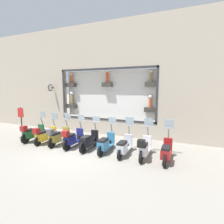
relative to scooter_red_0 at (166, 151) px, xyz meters
name	(u,v)px	position (x,y,z in m)	size (l,w,h in m)	color
ground_plane	(76,152)	(-0.52, 4.13, -0.44)	(120.00, 120.00, 0.00)	gray
building_facade	(106,79)	(3.08, 4.13, 3.16)	(1.17, 36.00, 7.07)	#ADA08E
scooter_red_0	(166,151)	(0.00, 0.00, 0.00)	(1.81, 0.61, 1.67)	black
scooter_white_1	(144,148)	(-0.06, 0.93, 0.04)	(1.81, 0.61, 1.65)	black
scooter_silver_2	(124,146)	(-0.01, 1.85, -0.02)	(1.79, 0.61, 1.65)	black
scooter_teal_3	(106,143)	(0.00, 2.78, -0.01)	(1.80, 0.60, 1.58)	black
scooter_black_4	(89,141)	(0.00, 3.70, 0.00)	(1.81, 0.60, 1.57)	black
scooter_navy_5	(72,138)	(-0.06, 4.63, 0.04)	(1.81, 0.60, 1.60)	black
scooter_olive_6	(58,136)	(-0.06, 5.55, 0.04)	(1.81, 0.60, 1.63)	black
scooter_yellow_7	(44,135)	(-0.07, 6.48, 0.02)	(1.79, 0.61, 1.62)	black
scooter_green_8	(32,133)	(-0.06, 7.40, 0.04)	(1.81, 0.61, 1.64)	black
shop_sign_post	(21,121)	(0.24, 8.56, 0.58)	(0.36, 0.45, 1.88)	#232326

